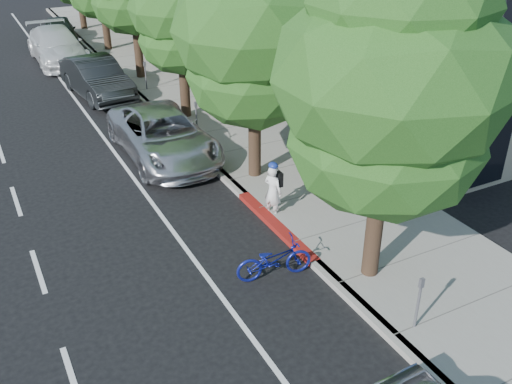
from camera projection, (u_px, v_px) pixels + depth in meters
ground at (295, 246)px, 15.08m from camera, size 120.00×120.00×0.00m
sidewalk at (239, 127)px, 22.21m from camera, size 4.60×56.00×0.15m
curb at (184, 138)px, 21.27m from camera, size 0.30×56.00×0.15m
curb_red_segment at (276, 226)px, 15.82m from camera, size 0.32×4.00×0.15m
street_tree_0 at (391, 81)px, 11.55m from camera, size 5.05×5.05×8.01m
street_tree_1 at (255, 33)px, 16.33m from camera, size 4.82×4.82×7.64m
street_tree_2 at (180, 10)px, 21.18m from camera, size 3.87×3.87×6.85m
cyclist at (273, 191)px, 16.09m from camera, size 0.58×0.68×1.58m
bicycle at (274, 260)px, 13.68m from camera, size 1.97×0.97×0.99m
silver_suv at (163, 135)px, 19.63m from camera, size 2.69×5.82×1.62m
dark_sedan at (97, 78)px, 25.30m from camera, size 2.36×5.32×1.70m
white_pickup at (57, 46)px, 30.17m from camera, size 2.49×6.05×1.75m
dark_suv_far at (60, 30)px, 33.94m from camera, size 2.20×4.50×1.48m
pedestrian at (222, 77)px, 25.12m from camera, size 0.82×0.66×1.60m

